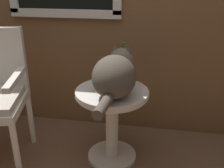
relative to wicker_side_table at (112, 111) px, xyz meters
The scene contains 3 objects.
wicker_side_table is the anchor object (origin of this frame).
cat 0.34m from the wicker_side_table, 65.37° to the right, with size 0.32×0.69×0.31m.
pewter_vase_with_ivy 0.31m from the wicker_side_table, 78.01° to the left, with size 0.13×0.13×0.32m.
Camera 1 is at (0.48, -1.53, 1.38)m, focal length 42.09 mm.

